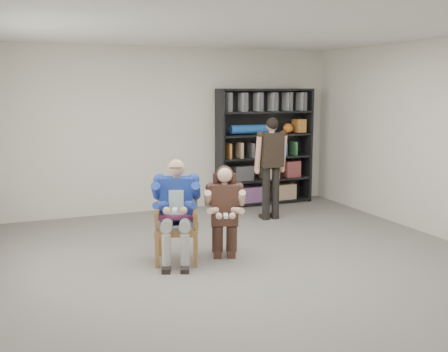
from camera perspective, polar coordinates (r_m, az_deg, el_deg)
name	(u,v)px	position (r m, az deg, el deg)	size (l,w,h in m)	color
room_shell	(261,152)	(5.86, 4.04, 2.60)	(6.00, 7.00, 2.80)	silver
floor	(259,272)	(6.19, 3.89, -10.38)	(6.00, 7.00, 0.01)	slate
armchair	(177,223)	(6.41, -5.16, -5.09)	(0.57, 0.55, 0.98)	#975837
seated_man	(177,211)	(6.37, -5.18, -3.81)	(0.55, 0.77, 1.28)	navy
kneeling_woman	(225,213)	(6.47, 0.07, -4.07)	(0.49, 0.79, 1.17)	#3C1F1B
bookshelf	(265,147)	(9.57, 4.46, 3.17)	(1.80, 0.38, 2.10)	black
standing_man	(271,169)	(8.44, 5.16, 0.77)	(0.51, 0.28, 1.65)	black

